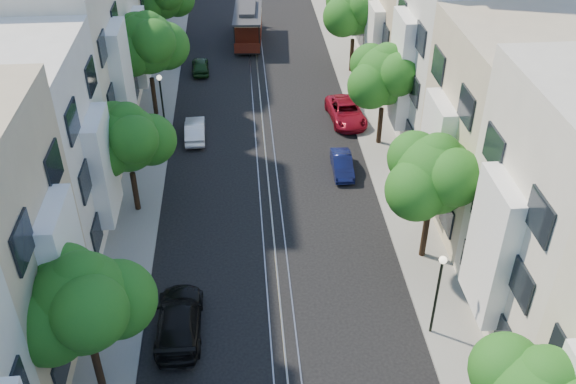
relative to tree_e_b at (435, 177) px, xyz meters
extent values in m
plane|color=black|center=(-7.26, 19.02, -4.73)|extent=(200.00, 200.00, 0.00)
cube|color=gray|center=(-0.01, 19.02, -4.67)|extent=(2.50, 80.00, 0.12)
cube|color=gray|center=(-14.51, 19.02, -4.67)|extent=(2.50, 80.00, 0.12)
cube|color=gray|center=(-7.81, 19.02, -4.72)|extent=(0.06, 80.00, 0.02)
cube|color=gray|center=(-7.26, 19.02, -4.72)|extent=(0.06, 80.00, 0.02)
cube|color=gray|center=(-6.71, 19.02, -4.72)|extent=(0.06, 80.00, 0.02)
cube|color=tan|center=(-7.26, 19.02, -4.73)|extent=(0.08, 80.00, 0.01)
cube|color=white|center=(0.94, -4.98, -0.11)|extent=(0.90, 3.04, 6.05)
cube|color=beige|center=(4.74, 3.02, 0.27)|extent=(7.00, 8.00, 10.00)
cube|color=white|center=(0.94, 3.02, -0.53)|extent=(0.90, 3.04, 5.50)
cube|color=silver|center=(4.74, 11.02, 1.27)|extent=(7.00, 8.00, 12.00)
cube|color=white|center=(0.94, 11.02, 0.31)|extent=(0.90, 3.04, 6.60)
cube|color=#C6B28C|center=(4.74, 19.02, -0.23)|extent=(7.00, 8.00, 9.00)
cube|color=white|center=(0.94, 19.02, -0.95)|extent=(0.90, 3.04, 4.95)
cube|color=white|center=(-15.46, -4.98, -0.21)|extent=(0.90, 3.04, 5.93)
cube|color=white|center=(-19.26, 3.02, 0.17)|extent=(7.00, 8.00, 9.80)
cube|color=white|center=(-15.46, 3.02, -0.62)|extent=(0.90, 3.04, 5.39)
cube|color=beige|center=(-19.26, 11.02, 1.15)|extent=(7.00, 8.00, 11.76)
cube|color=white|center=(-15.46, 11.02, 0.21)|extent=(0.90, 3.04, 6.47)
cube|color=silver|center=(-19.26, 19.02, -0.32)|extent=(7.00, 8.00, 8.82)
cube|color=white|center=(-15.46, 19.02, -1.03)|extent=(0.90, 3.04, 4.85)
cube|color=white|center=(-15.46, 27.02, -0.41)|extent=(0.90, 3.04, 5.66)
sphere|color=#195A16|center=(0.04, -11.88, 0.64)|extent=(2.03, 2.03, 2.03)
cylinder|color=black|center=(-0.06, 0.02, -3.39)|extent=(0.30, 0.30, 2.45)
sphere|color=#195A16|center=(-0.06, 0.02, 0.08)|extent=(3.64, 3.64, 3.64)
sphere|color=#195A16|center=(1.04, 0.52, -0.32)|extent=(2.91, 2.91, 2.91)
sphere|color=#195A16|center=(-1.01, -0.68, -0.22)|extent=(2.84, 2.84, 2.84)
sphere|color=#195A16|center=(0.04, 0.12, 0.98)|extent=(2.18, 2.18, 2.18)
cylinder|color=black|center=(-0.06, 11.02, -3.42)|extent=(0.30, 0.30, 2.38)
sphere|color=#195A16|center=(-0.06, 11.02, -0.06)|extent=(3.54, 3.54, 3.54)
sphere|color=#195A16|center=(1.04, 11.52, -0.46)|extent=(2.83, 2.83, 2.83)
sphere|color=#195A16|center=(-1.01, 10.32, -0.36)|extent=(2.76, 2.76, 2.76)
sphere|color=#195A16|center=(0.04, 11.12, 0.84)|extent=(2.12, 2.12, 2.12)
cylinder|color=black|center=(-0.06, 22.02, -3.35)|extent=(0.30, 0.30, 2.52)
sphere|color=#195A16|center=(-0.06, 22.02, 0.21)|extent=(3.74, 3.74, 3.74)
sphere|color=#195A16|center=(1.04, 22.52, -0.19)|extent=(3.00, 3.00, 3.00)
sphere|color=#195A16|center=(-1.01, 21.32, -0.09)|extent=(2.92, 2.92, 2.92)
cylinder|color=black|center=(-14.46, -6.98, -3.39)|extent=(0.30, 0.30, 2.45)
sphere|color=#195A16|center=(-14.46, -6.98, 0.08)|extent=(3.64, 3.64, 3.64)
sphere|color=#195A16|center=(-13.36, -6.48, -0.32)|extent=(2.91, 2.91, 2.91)
sphere|color=#195A16|center=(-15.41, -7.68, -0.22)|extent=(2.84, 2.84, 2.84)
sphere|color=#195A16|center=(-14.36, -6.88, 0.98)|extent=(2.18, 2.18, 2.18)
cylinder|color=black|center=(-14.46, 5.02, -3.48)|extent=(0.30, 0.30, 2.27)
sphere|color=#195A16|center=(-14.46, 5.02, -0.26)|extent=(3.38, 3.38, 3.38)
sphere|color=#195A16|center=(-13.36, 5.52, -0.66)|extent=(2.70, 2.70, 2.70)
sphere|color=#195A16|center=(-15.41, 4.32, -0.56)|extent=(2.64, 2.64, 2.64)
sphere|color=#195A16|center=(-14.36, 5.12, 0.64)|extent=(2.03, 2.03, 2.03)
cylinder|color=black|center=(-14.46, 16.02, -3.30)|extent=(0.30, 0.30, 2.62)
sphere|color=#195A16|center=(-14.46, 16.02, 0.41)|extent=(3.90, 3.90, 3.90)
sphere|color=#195A16|center=(-13.36, 16.52, 0.01)|extent=(3.12, 3.12, 3.12)
sphere|color=#195A16|center=(-15.41, 15.32, 0.11)|extent=(3.04, 3.04, 3.04)
sphere|color=#195A16|center=(-14.36, 16.12, 1.31)|extent=(2.34, 2.34, 2.34)
cylinder|color=black|center=(-14.46, 27.02, -3.42)|extent=(0.30, 0.30, 2.38)
sphere|color=#195A16|center=(-15.41, 26.32, -0.36)|extent=(2.76, 2.76, 2.76)
cylinder|color=black|center=(-0.96, -4.98, -2.61)|extent=(0.12, 0.12, 4.00)
sphere|color=#FFF2CC|center=(-0.96, -4.98, -0.61)|extent=(0.32, 0.32, 0.32)
cylinder|color=black|center=(-13.56, 13.02, -2.61)|extent=(0.12, 0.12, 4.00)
sphere|color=#FFF2CC|center=(-13.56, 13.02, -0.61)|extent=(0.32, 0.32, 0.32)
cube|color=black|center=(-7.76, 29.00, -4.33)|extent=(2.51, 7.34, 0.27)
cube|color=#4D160C|center=(-7.76, 29.00, -3.24)|extent=(2.44, 4.64, 2.17)
cube|color=beige|center=(-7.76, 29.00, -2.43)|extent=(2.49, 4.69, 0.54)
cube|color=#2D2D30|center=(-7.76, 29.00, -2.07)|extent=(2.69, 7.35, 0.16)
cube|color=#2D2D30|center=(-7.76, 29.00, -1.84)|extent=(1.51, 4.13, 0.32)
imported|color=#0B113A|center=(-2.86, 7.92, -4.20)|extent=(1.19, 3.24, 1.06)
imported|color=maroon|center=(-1.66, 14.23, -4.09)|extent=(2.49, 4.77, 1.28)
imported|color=black|center=(-11.66, -4.02, -4.05)|extent=(1.93, 4.73, 1.37)
imported|color=white|center=(-11.66, 12.69, -4.15)|extent=(1.35, 3.57, 1.16)
imported|color=#173615|center=(-11.66, 22.90, -4.19)|extent=(1.45, 3.25, 1.08)
camera|label=1|loc=(-8.56, -23.61, 15.96)|focal=40.00mm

